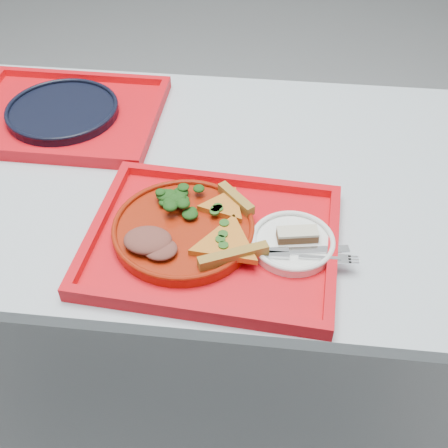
{
  "coord_description": "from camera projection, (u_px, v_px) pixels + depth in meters",
  "views": [
    {
      "loc": [
        0.24,
        -0.92,
        1.5
      ],
      "look_at": [
        0.16,
        -0.18,
        0.78
      ],
      "focal_mm": 45.0,
      "sensor_mm": 36.0,
      "label": 1
    }
  ],
  "objects": [
    {
      "name": "ground",
      "position": [
        178.0,
        361.0,
        1.72
      ],
      "size": [
        10.0,
        10.0,
        0.0
      ],
      "primitive_type": "plane",
      "color": "gray",
      "rests_on": "ground"
    },
    {
      "name": "table",
      "position": [
        161.0,
        195.0,
        1.25
      ],
      "size": [
        1.6,
        0.8,
        0.75
      ],
      "color": "silver",
      "rests_on": "ground"
    },
    {
      "name": "tray_main",
      "position": [
        213.0,
        243.0,
        1.03
      ],
      "size": [
        0.47,
        0.38,
        0.01
      ],
      "primitive_type": "cube",
      "rotation": [
        0.0,
        0.0,
        -0.07
      ],
      "color": "red",
      "rests_on": "table"
    },
    {
      "name": "tray_far",
      "position": [
        64.0,
        117.0,
        1.33
      ],
      "size": [
        0.45,
        0.35,
        0.01
      ],
      "primitive_type": "cube",
      "rotation": [
        0.0,
        0.0,
        -0.01
      ],
      "color": "red",
      "rests_on": "table"
    },
    {
      "name": "dinner_plate",
      "position": [
        184.0,
        231.0,
        1.03
      ],
      "size": [
        0.26,
        0.26,
        0.02
      ],
      "primitive_type": "cylinder",
      "color": "maroon",
      "rests_on": "tray_main"
    },
    {
      "name": "side_plate",
      "position": [
        292.0,
        244.0,
        1.01
      ],
      "size": [
        0.15,
        0.15,
        0.01
      ],
      "primitive_type": "cylinder",
      "color": "white",
      "rests_on": "tray_main"
    },
    {
      "name": "navy_plate",
      "position": [
        63.0,
        112.0,
        1.32
      ],
      "size": [
        0.26,
        0.26,
        0.02
      ],
      "primitive_type": "cylinder",
      "color": "black",
      "rests_on": "tray_far"
    },
    {
      "name": "pizza_slice_a",
      "position": [
        227.0,
        242.0,
        0.98
      ],
      "size": [
        0.17,
        0.18,
        0.02
      ],
      "primitive_type": null,
      "rotation": [
        0.0,
        0.0,
        2.01
      ],
      "color": "gold",
      "rests_on": "dinner_plate"
    },
    {
      "name": "pizza_slice_b",
      "position": [
        225.0,
        204.0,
        1.05
      ],
      "size": [
        0.14,
        0.14,
        0.02
      ],
      "primitive_type": null,
      "rotation": [
        0.0,
        0.0,
        3.89
      ],
      "color": "gold",
      "rests_on": "dinner_plate"
    },
    {
      "name": "salad_heap",
      "position": [
        179.0,
        197.0,
        1.05
      ],
      "size": [
        0.09,
        0.08,
        0.04
      ],
      "primitive_type": "ellipsoid",
      "color": "black",
      "rests_on": "dinner_plate"
    },
    {
      "name": "meat_portion",
      "position": [
        148.0,
        240.0,
        0.98
      ],
      "size": [
        0.09,
        0.07,
        0.03
      ],
      "primitive_type": "ellipsoid",
      "color": "brown",
      "rests_on": "dinner_plate"
    },
    {
      "name": "dessert_bar",
      "position": [
        297.0,
        235.0,
        1.0
      ],
      "size": [
        0.08,
        0.04,
        0.02
      ],
      "rotation": [
        0.0,
        0.0,
        0.18
      ],
      "color": "#4F2D1A",
      "rests_on": "side_plate"
    },
    {
      "name": "knife",
      "position": [
        297.0,
        250.0,
        0.98
      ],
      "size": [
        0.19,
        0.05,
        0.01
      ],
      "primitive_type": "cube",
      "rotation": [
        0.0,
        0.0,
        0.17
      ],
      "color": "silver",
      "rests_on": "side_plate"
    },
    {
      "name": "fork",
      "position": [
        297.0,
        256.0,
        0.97
      ],
      "size": [
        0.19,
        0.03,
        0.01
      ],
      "primitive_type": "cube",
      "rotation": [
        0.0,
        0.0,
        0.04
      ],
      "color": "silver",
      "rests_on": "side_plate"
    }
  ]
}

